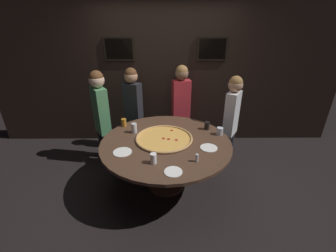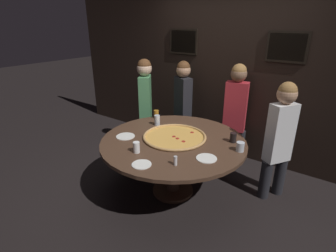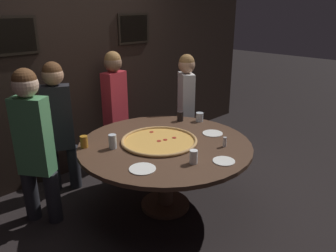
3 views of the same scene
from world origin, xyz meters
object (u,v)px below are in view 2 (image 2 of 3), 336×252
(drink_cup_centre_back, at_px, (240,147))
(diner_far_left, at_px, (183,101))
(drink_cup_near_right, at_px, (157,120))
(white_plate_far_back, at_px, (125,136))
(dining_table, at_px, (173,148))
(giant_pizza, at_px, (175,137))
(drink_cup_far_left, at_px, (233,138))
(white_plate_beside_cup, at_px, (142,164))
(white_plate_near_front, at_px, (206,158))
(drink_cup_beside_pizza, at_px, (156,114))
(drink_cup_near_left, at_px, (136,147))
(diner_side_left, at_px, (235,109))
(diner_side_right, at_px, (145,101))
(diner_far_right, at_px, (280,135))
(condiment_shaker, at_px, (175,161))

(drink_cup_centre_back, bearing_deg, diner_far_left, 145.68)
(drink_cup_near_right, height_order, white_plate_far_back, drink_cup_near_right)
(dining_table, distance_m, giant_pizza, 0.14)
(drink_cup_far_left, xyz_separation_m, white_plate_beside_cup, (-0.53, -1.03, -0.05))
(drink_cup_near_right, relative_size, white_plate_near_front, 0.65)
(diner_far_left, bearing_deg, dining_table, 145.40)
(white_plate_far_back, bearing_deg, drink_cup_beside_pizza, 97.92)
(drink_cup_near_left, distance_m, white_plate_near_front, 0.76)
(giant_pizza, distance_m, diner_side_left, 1.19)
(drink_cup_near_left, xyz_separation_m, drink_cup_far_left, (0.74, 0.86, -0.00))
(drink_cup_near_right, xyz_separation_m, diner_side_right, (-0.58, 0.44, 0.06))
(drink_cup_centre_back, height_order, drink_cup_far_left, drink_cup_far_left)
(dining_table, height_order, drink_cup_far_left, drink_cup_far_left)
(white_plate_beside_cup, relative_size, diner_side_left, 0.13)
(drink_cup_far_left, bearing_deg, diner_far_left, 147.92)
(dining_table, height_order, drink_cup_beside_pizza, drink_cup_beside_pizza)
(drink_cup_beside_pizza, relative_size, diner_side_right, 0.08)
(giant_pizza, height_order, diner_far_right, diner_far_right)
(dining_table, distance_m, condiment_shaker, 0.61)
(drink_cup_near_left, bearing_deg, drink_cup_centre_back, 37.45)
(dining_table, distance_m, diner_side_right, 1.27)
(white_plate_far_back, xyz_separation_m, diner_side_left, (0.80, 1.48, 0.12))
(giant_pizza, bearing_deg, drink_cup_beside_pizza, 145.79)
(drink_cup_far_left, relative_size, diner_side_left, 0.08)
(drink_cup_centre_back, xyz_separation_m, white_plate_beside_cup, (-0.68, -0.86, -0.05))
(drink_cup_beside_pizza, distance_m, drink_cup_centre_back, 1.42)
(drink_cup_near_right, bearing_deg, drink_cup_beside_pizza, 130.54)
(dining_table, height_order, drink_cup_centre_back, drink_cup_centre_back)
(white_plate_beside_cup, xyz_separation_m, diner_far_left, (-0.66, 1.77, 0.11))
(drink_cup_near_right, distance_m, white_plate_far_back, 0.54)
(drink_cup_centre_back, bearing_deg, drink_cup_near_left, -142.55)
(drink_cup_near_right, height_order, condiment_shaker, drink_cup_near_right)
(diner_far_left, bearing_deg, white_plate_beside_cup, 138.09)
(white_plate_beside_cup, bearing_deg, condiment_shaker, 35.22)
(white_plate_beside_cup, bearing_deg, drink_cup_centre_back, 51.54)
(drink_cup_near_right, distance_m, white_plate_near_front, 1.09)
(white_plate_beside_cup, bearing_deg, drink_cup_near_left, 142.39)
(white_plate_beside_cup, bearing_deg, diner_far_right, 54.15)
(drink_cup_far_left, height_order, diner_side_right, diner_side_right)
(diner_side_left, bearing_deg, drink_cup_centre_back, 102.64)
(drink_cup_beside_pizza, relative_size, drink_cup_far_left, 1.02)
(dining_table, relative_size, diner_far_right, 1.19)
(giant_pizza, bearing_deg, condiment_shaker, -54.81)
(condiment_shaker, bearing_deg, giant_pizza, 125.19)
(white_plate_near_front, xyz_separation_m, white_plate_beside_cup, (-0.46, -0.49, 0.00))
(drink_cup_far_left, distance_m, diner_far_right, 0.54)
(drink_cup_near_left, xyz_separation_m, white_plate_near_front, (0.68, 0.32, -0.06))
(drink_cup_near_right, height_order, diner_far_left, diner_far_left)
(drink_cup_centre_back, xyz_separation_m, condiment_shaker, (-0.40, -0.66, -0.00))
(white_plate_far_back, xyz_separation_m, condiment_shaker, (0.88, -0.20, 0.05))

